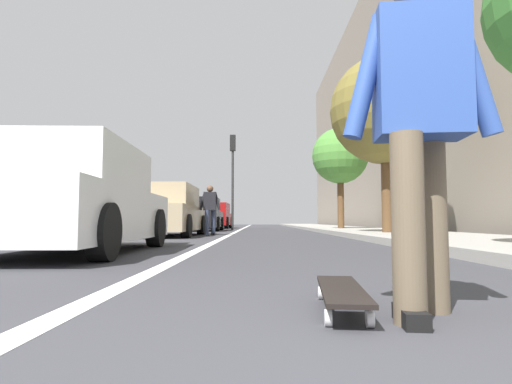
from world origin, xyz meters
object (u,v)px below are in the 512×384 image
at_px(street_tree_mid, 385,110).
at_px(street_tree_far, 340,156).
at_px(parked_car_end, 214,216).
at_px(pedestrian_distant, 210,207).
at_px(traffic_light, 233,165).
at_px(parked_car_near, 71,201).
at_px(parked_car_mid, 166,212).
at_px(skateboard, 341,292).
at_px(parked_car_far, 201,215).
at_px(skater_person, 420,113).

xyz_separation_m(street_tree_mid, street_tree_far, (6.29, -0.00, -0.28)).
bearing_deg(parked_car_end, pedestrian_distant, -174.35).
height_order(traffic_light, street_tree_mid, street_tree_mid).
distance_m(parked_car_near, traffic_light, 15.09).
height_order(parked_car_end, pedestrian_distant, pedestrian_distant).
bearing_deg(parked_car_mid, skateboard, -162.57).
relative_size(parked_car_far, street_tree_mid, 0.84).
bearing_deg(parked_car_mid, parked_car_end, -0.14).
height_order(parked_car_near, parked_car_mid, parked_car_near).
height_order(skater_person, parked_car_near, skater_person).
xyz_separation_m(skateboard, skater_person, (-0.15, -0.35, 0.84)).
distance_m(parked_car_mid, traffic_light, 8.97).
height_order(traffic_light, pedestrian_distant, traffic_light).
distance_m(skateboard, parked_car_far, 16.73).
relative_size(parked_car_end, street_tree_mid, 0.84).
height_order(parked_car_near, street_tree_mid, street_tree_mid).
distance_m(street_tree_far, pedestrian_distant, 7.27).
bearing_deg(skater_person, pedestrian_distant, 11.83).
distance_m(parked_car_far, street_tree_far, 6.67).
distance_m(traffic_light, pedestrian_distant, 8.14).
relative_size(skateboard, traffic_light, 0.18).
relative_size(skateboard, skater_person, 0.52).
height_order(skater_person, traffic_light, traffic_light).
distance_m(skater_person, parked_car_near, 5.05).
height_order(skater_person, pedestrian_distant, skater_person).
bearing_deg(skater_person, parked_car_near, 41.68).
relative_size(skater_person, street_tree_mid, 0.33).
bearing_deg(parked_car_end, skateboard, -172.19).
distance_m(parked_car_near, pedestrian_distant, 7.12).
xyz_separation_m(skater_person, pedestrian_distant, (10.80, 2.26, -0.06)).
bearing_deg(street_tree_far, parked_car_end, 40.82).
bearing_deg(skateboard, street_tree_mid, -18.65).
height_order(parked_car_far, traffic_light, traffic_light).
relative_size(skater_person, traffic_light, 0.34).
bearing_deg(skateboard, parked_car_near, 39.74).
distance_m(skateboard, pedestrian_distant, 10.85).
bearing_deg(parked_car_far, parked_car_mid, 179.04).
relative_size(parked_car_near, street_tree_mid, 0.84).
bearing_deg(skateboard, parked_car_far, 10.39).
bearing_deg(pedestrian_distant, street_tree_mid, -107.12).
distance_m(traffic_light, street_tree_far, 5.68).
height_order(parked_car_far, street_tree_far, street_tree_far).
bearing_deg(traffic_light, parked_car_far, 146.91).
distance_m(skater_person, parked_car_far, 16.93).
bearing_deg(parked_car_end, street_tree_mid, -155.33).
bearing_deg(traffic_light, parked_car_near, 175.04).
bearing_deg(traffic_light, skateboard, -174.67).
xyz_separation_m(parked_car_near, parked_car_far, (12.83, 0.01, -0.01)).
relative_size(skateboard, parked_car_end, 0.20).
bearing_deg(skater_person, street_tree_far, -9.96).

